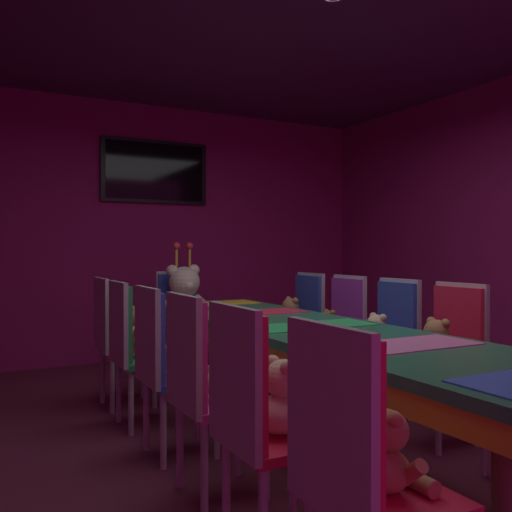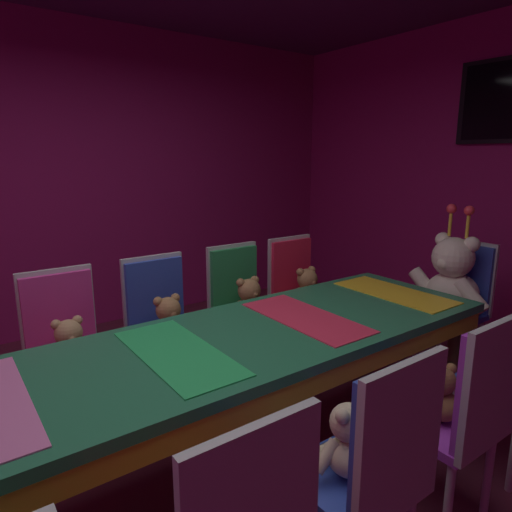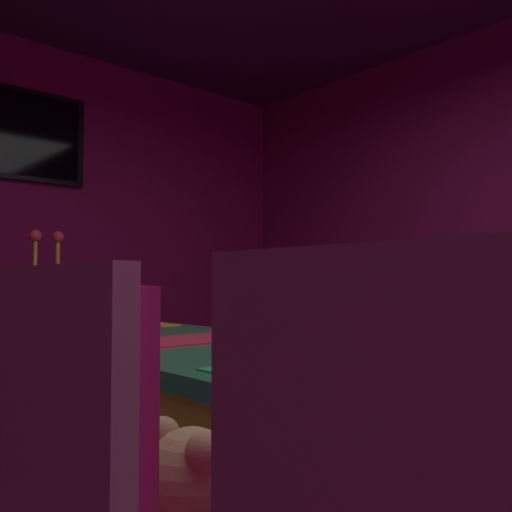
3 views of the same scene
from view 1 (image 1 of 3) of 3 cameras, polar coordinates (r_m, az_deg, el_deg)
ground_plane at (r=3.53m, az=5.84°, el=-19.15°), size 7.90×7.90×0.00m
wall_back at (r=6.25m, az=-10.58°, el=2.51°), size 5.20×0.12×2.80m
banquet_table at (r=3.37m, az=5.86°, el=-8.55°), size 0.90×3.62×0.75m
chair_left_0 at (r=1.74m, az=9.74°, el=-19.58°), size 0.42×0.41×0.98m
teddy_left_0 at (r=1.83m, az=13.48°, el=-19.38°), size 0.21×0.28×0.26m
chair_left_1 at (r=2.21m, az=-0.42°, el=-15.09°), size 0.42×0.41×0.98m
teddy_left_1 at (r=2.28m, az=2.94°, el=-14.75°), size 0.25×0.33×0.31m
chair_left_2 at (r=2.73m, az=-5.93°, el=-12.06°), size 0.42×0.41×0.98m
teddy_left_2 at (r=2.79m, az=-3.11°, el=-12.03°), size 0.24×0.31×0.30m
chair_left_3 at (r=3.27m, az=-9.81°, el=-9.94°), size 0.42×0.41×0.98m
teddy_left_3 at (r=3.32m, az=-7.38°, el=-9.86°), size 0.26×0.33×0.31m
chair_left_4 at (r=3.85m, az=-12.85°, el=-8.34°), size 0.42×0.41×0.98m
teddy_left_4 at (r=3.89m, az=-10.74°, el=-8.22°), size 0.27×0.34×0.33m
chair_left_5 at (r=4.37m, az=-14.61°, el=-7.27°), size 0.42×0.41×0.98m
teddy_left_5 at (r=4.40m, az=-12.74°, el=-7.22°), size 0.26×0.34×0.32m
chair_right_2 at (r=3.74m, az=19.57°, el=-8.61°), size 0.42×0.41×0.98m
teddy_right_2 at (r=3.64m, az=17.99°, el=-8.92°), size 0.26×0.33×0.31m
chair_right_3 at (r=4.15m, az=13.76°, el=-7.67°), size 0.42×0.41×0.98m
teddy_right_3 at (r=4.06m, az=12.23°, el=-8.09°), size 0.23×0.30×0.28m
chair_right_4 at (r=4.61m, az=8.83°, el=-6.84°), size 0.42×0.41×0.98m
teddy_right_4 at (r=4.53m, az=7.38°, el=-7.33°), size 0.21×0.27×0.26m
chair_right_5 at (r=5.07m, az=4.92°, el=-6.15°), size 0.42×0.41×0.98m
teddy_right_5 at (r=4.99m, az=3.50°, el=-6.30°), size 0.26×0.33×0.31m
throne_chair at (r=5.48m, az=-7.95°, el=-5.64°), size 0.41×0.42×0.98m
king_teddy_bear at (r=5.31m, az=-7.35°, el=-4.53°), size 0.63×0.49×0.81m
wall_tv at (r=6.22m, az=-10.34°, el=8.53°), size 1.18×0.06×0.68m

